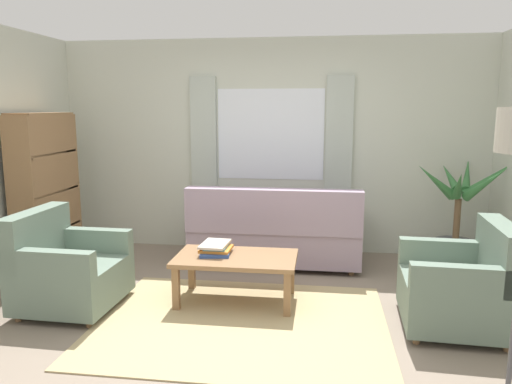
# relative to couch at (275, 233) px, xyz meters

# --- Properties ---
(ground_plane) EXTENTS (6.24, 6.24, 0.00)m
(ground_plane) POSITION_rel_couch_xyz_m (-0.13, -1.57, -0.37)
(ground_plane) COLOR gray
(wall_back) EXTENTS (5.32, 0.12, 2.60)m
(wall_back) POSITION_rel_couch_xyz_m (-0.13, 0.69, 0.93)
(wall_back) COLOR beige
(wall_back) RESTS_ON ground_plane
(window_with_curtains) EXTENTS (1.98, 0.07, 1.40)m
(window_with_curtains) POSITION_rel_couch_xyz_m (-0.13, 0.60, 1.08)
(window_with_curtains) COLOR white
(area_rug) EXTENTS (2.40, 1.86, 0.01)m
(area_rug) POSITION_rel_couch_xyz_m (-0.13, -1.57, -0.36)
(area_rug) COLOR tan
(area_rug) RESTS_ON ground_plane
(couch) EXTENTS (1.90, 0.82, 0.92)m
(couch) POSITION_rel_couch_xyz_m (0.00, 0.00, 0.00)
(couch) COLOR #998499
(couch) RESTS_ON ground_plane
(armchair_left) EXTENTS (0.84, 0.86, 0.88)m
(armchair_left) POSITION_rel_couch_xyz_m (-1.73, -1.45, -0.01)
(armchair_left) COLOR slate
(armchair_left) RESTS_ON ground_plane
(armchair_right) EXTENTS (0.86, 0.88, 0.88)m
(armchair_right) POSITION_rel_couch_xyz_m (1.66, -1.41, -0.01)
(armchair_right) COLOR slate
(armchair_right) RESTS_ON ground_plane
(coffee_table) EXTENTS (1.10, 0.64, 0.44)m
(coffee_table) POSITION_rel_couch_xyz_m (-0.25, -1.13, 0.01)
(coffee_table) COLOR olive
(coffee_table) RESTS_ON ground_plane
(book_stack_on_table) EXTENTS (0.31, 0.37, 0.10)m
(book_stack_on_table) POSITION_rel_couch_xyz_m (-0.45, -1.06, 0.12)
(book_stack_on_table) COLOR #335199
(book_stack_on_table) RESTS_ON coffee_table
(potted_plant) EXTENTS (1.08, 1.12, 1.25)m
(potted_plant) POSITION_rel_couch_xyz_m (1.99, 0.11, 0.12)
(potted_plant) COLOR #56565B
(potted_plant) RESTS_ON ground_plane
(bookshelf) EXTENTS (0.30, 0.94, 1.72)m
(bookshelf) POSITION_rel_couch_xyz_m (-2.47, -0.37, 0.42)
(bookshelf) COLOR olive
(bookshelf) RESTS_ON ground_plane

